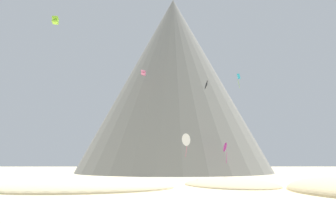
{
  "coord_description": "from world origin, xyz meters",
  "views": [
    {
      "loc": [
        -1.05,
        -28.01,
        3.35
      ],
      "look_at": [
        -0.43,
        40.9,
        14.63
      ],
      "focal_mm": 32.74,
      "sensor_mm": 36.0,
      "label": 1
    }
  ],
  "objects_px": {
    "kite_pink_high": "(143,73)",
    "kite_lime_high": "(55,20)",
    "bush_mid_center": "(197,182)",
    "rock_massif": "(179,91)",
    "kite_white_low": "(186,140)",
    "kite_yellow_low": "(178,145)",
    "kite_magenta_low": "(226,147)",
    "kite_black_mid": "(207,85)",
    "bush_ridge_crest": "(29,186)",
    "kite_cyan_high": "(239,78)",
    "kite_violet_low": "(153,128)",
    "kite_indigo_mid": "(176,110)"
  },
  "relations": [
    {
      "from": "kite_pink_high",
      "to": "kite_lime_high",
      "type": "relative_size",
      "value": 0.97
    },
    {
      "from": "bush_mid_center",
      "to": "rock_massif",
      "type": "xyz_separation_m",
      "value": [
        -0.15,
        55.85,
        27.13
      ]
    },
    {
      "from": "kite_pink_high",
      "to": "kite_white_low",
      "type": "height_order",
      "value": "kite_pink_high"
    },
    {
      "from": "kite_yellow_low",
      "to": "kite_white_low",
      "type": "height_order",
      "value": "kite_white_low"
    },
    {
      "from": "rock_massif",
      "to": "kite_yellow_low",
      "type": "relative_size",
      "value": 36.92
    },
    {
      "from": "kite_magenta_low",
      "to": "kite_lime_high",
      "type": "relative_size",
      "value": 3.15
    },
    {
      "from": "rock_massif",
      "to": "kite_black_mid",
      "type": "relative_size",
      "value": 39.93
    },
    {
      "from": "kite_magenta_low",
      "to": "bush_ridge_crest",
      "type": "bearing_deg",
      "value": 132.37
    },
    {
      "from": "kite_white_low",
      "to": "kite_magenta_low",
      "type": "bearing_deg",
      "value": 179.13
    },
    {
      "from": "rock_massif",
      "to": "kite_cyan_high",
      "type": "height_order",
      "value": "rock_massif"
    },
    {
      "from": "kite_violet_low",
      "to": "kite_white_low",
      "type": "bearing_deg",
      "value": -53.48
    },
    {
      "from": "bush_mid_center",
      "to": "kite_black_mid",
      "type": "xyz_separation_m",
      "value": [
        4.53,
        20.24,
        19.98
      ]
    },
    {
      "from": "bush_mid_center",
      "to": "bush_ridge_crest",
      "type": "relative_size",
      "value": 1.39
    },
    {
      "from": "kite_indigo_mid",
      "to": "kite_lime_high",
      "type": "distance_m",
      "value": 39.38
    },
    {
      "from": "rock_massif",
      "to": "kite_violet_low",
      "type": "distance_m",
      "value": 22.32
    },
    {
      "from": "kite_cyan_high",
      "to": "kite_black_mid",
      "type": "height_order",
      "value": "kite_cyan_high"
    },
    {
      "from": "bush_mid_center",
      "to": "rock_massif",
      "type": "bearing_deg",
      "value": 90.16
    },
    {
      "from": "kite_yellow_low",
      "to": "kite_cyan_high",
      "type": "bearing_deg",
      "value": -107.17
    },
    {
      "from": "bush_mid_center",
      "to": "kite_pink_high",
      "type": "relative_size",
      "value": 1.35
    },
    {
      "from": "kite_violet_low",
      "to": "kite_lime_high",
      "type": "bearing_deg",
      "value": -116.77
    },
    {
      "from": "bush_mid_center",
      "to": "kite_lime_high",
      "type": "height_order",
      "value": "kite_lime_high"
    },
    {
      "from": "kite_cyan_high",
      "to": "kite_black_mid",
      "type": "xyz_separation_m",
      "value": [
        -11.36,
        -16.6,
        -6.42
      ]
    },
    {
      "from": "kite_magenta_low",
      "to": "kite_white_low",
      "type": "xyz_separation_m",
      "value": [
        -10.05,
        -9.53,
        1.09
      ]
    },
    {
      "from": "kite_cyan_high",
      "to": "kite_yellow_low",
      "type": "relative_size",
      "value": 1.79
    },
    {
      "from": "kite_magenta_low",
      "to": "kite_indigo_mid",
      "type": "bearing_deg",
      "value": 29.43
    },
    {
      "from": "kite_violet_low",
      "to": "kite_cyan_high",
      "type": "bearing_deg",
      "value": 9.21
    },
    {
      "from": "kite_magenta_low",
      "to": "kite_yellow_low",
      "type": "distance_m",
      "value": 14.18
    },
    {
      "from": "kite_black_mid",
      "to": "kite_violet_low",
      "type": "xyz_separation_m",
      "value": [
        -12.76,
        20.82,
        -7.5
      ]
    },
    {
      "from": "kite_magenta_low",
      "to": "kite_pink_high",
      "type": "height_order",
      "value": "kite_pink_high"
    },
    {
      "from": "kite_magenta_low",
      "to": "kite_yellow_low",
      "type": "bearing_deg",
      "value": 43.99
    },
    {
      "from": "bush_ridge_crest",
      "to": "rock_massif",
      "type": "height_order",
      "value": "rock_massif"
    },
    {
      "from": "bush_mid_center",
      "to": "kite_magenta_low",
      "type": "height_order",
      "value": "kite_magenta_low"
    },
    {
      "from": "bush_ridge_crest",
      "to": "kite_black_mid",
      "type": "relative_size",
      "value": 0.68
    },
    {
      "from": "bush_ridge_crest",
      "to": "kite_pink_high",
      "type": "xyz_separation_m",
      "value": [
        9.93,
        43.65,
        26.84
      ]
    },
    {
      "from": "kite_cyan_high",
      "to": "kite_magenta_low",
      "type": "xyz_separation_m",
      "value": [
        -6.38,
        -10.85,
        -20.04
      ]
    },
    {
      "from": "rock_massif",
      "to": "kite_white_low",
      "type": "height_order",
      "value": "rock_massif"
    },
    {
      "from": "rock_massif",
      "to": "kite_lime_high",
      "type": "height_order",
      "value": "rock_massif"
    },
    {
      "from": "bush_ridge_crest",
      "to": "rock_massif",
      "type": "xyz_separation_m",
      "value": [
        20.5,
        65.18,
        27.0
      ]
    },
    {
      "from": "rock_massif",
      "to": "kite_pink_high",
      "type": "xyz_separation_m",
      "value": [
        -10.57,
        -21.54,
        -0.16
      ]
    },
    {
      "from": "kite_violet_low",
      "to": "kite_lime_high",
      "type": "xyz_separation_m",
      "value": [
        -21.83,
        -21.15,
        22.67
      ]
    },
    {
      "from": "kite_cyan_high",
      "to": "kite_magenta_low",
      "type": "height_order",
      "value": "kite_cyan_high"
    },
    {
      "from": "kite_indigo_mid",
      "to": "kite_yellow_low",
      "type": "xyz_separation_m",
      "value": [
        0.1,
        -6.1,
        -10.56
      ]
    },
    {
      "from": "kite_magenta_low",
      "to": "kite_yellow_low",
      "type": "xyz_separation_m",
      "value": [
        -11.01,
        8.88,
        0.98
      ]
    },
    {
      "from": "kite_cyan_high",
      "to": "kite_white_low",
      "type": "relative_size",
      "value": 0.86
    },
    {
      "from": "kite_cyan_high",
      "to": "kite_black_mid",
      "type": "relative_size",
      "value": 1.93
    },
    {
      "from": "kite_violet_low",
      "to": "kite_yellow_low",
      "type": "height_order",
      "value": "kite_violet_low"
    },
    {
      "from": "kite_black_mid",
      "to": "rock_massif",
      "type": "bearing_deg",
      "value": 3.67
    },
    {
      "from": "bush_ridge_crest",
      "to": "kite_violet_low",
      "type": "xyz_separation_m",
      "value": [
        12.43,
        50.4,
        12.35
      ]
    },
    {
      "from": "kite_magenta_low",
      "to": "kite_violet_low",
      "type": "distance_m",
      "value": 24.08
    },
    {
      "from": "kite_cyan_high",
      "to": "kite_magenta_low",
      "type": "bearing_deg",
      "value": 101.11
    }
  ]
}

